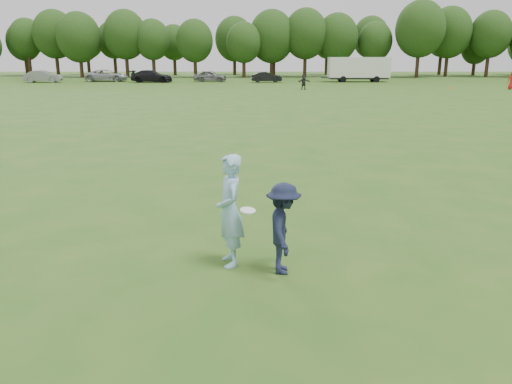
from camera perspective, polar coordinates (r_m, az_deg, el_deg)
ground at (r=9.14m, az=-0.82°, el=-7.81°), size 200.00×200.00×0.00m
thrower at (r=8.66m, az=-3.00°, el=-2.16°), size 0.63×0.81×1.98m
defender at (r=8.40m, az=3.13°, el=-4.19°), size 0.61×1.03×1.57m
player_far_c at (r=59.76m, az=27.26°, el=11.29°), size 1.12×1.08×1.94m
player_far_d at (r=53.57m, az=5.48°, el=12.41°), size 1.53×0.93×1.57m
car_b at (r=72.51m, az=-23.17°, el=12.04°), size 4.83×2.14×1.54m
car_c at (r=72.25m, az=-16.70°, el=12.63°), size 5.74×2.83×1.57m
car_d at (r=68.60m, az=-11.84°, el=12.82°), size 5.50×2.47×1.56m
car_e at (r=69.03m, az=-5.27°, el=13.06°), size 4.47×2.02×1.49m
car_f at (r=67.42m, az=1.20°, el=12.99°), size 4.14×1.74×1.33m
field_cone at (r=58.41m, az=21.41°, el=11.06°), size 0.28×0.28×0.30m
disc_in_play at (r=8.43m, az=-0.94°, el=-2.14°), size 0.32×0.32×0.08m
cargo_trailer at (r=69.71m, az=11.64°, el=13.68°), size 9.00×2.75×3.20m
treeline at (r=85.37m, az=1.76°, el=17.27°), size 130.35×18.39×11.74m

